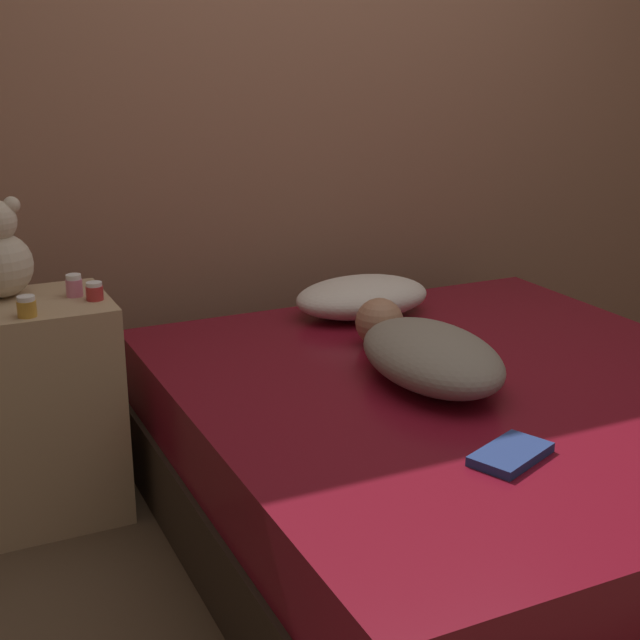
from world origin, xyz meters
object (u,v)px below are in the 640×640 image
object	(u,v)px
person_lying	(426,352)
bottle_red	(95,291)
pillow	(363,297)
book	(511,454)
bottle_amber	(27,307)
bottle_pink	(74,286)

from	to	relation	value
person_lying	bottle_red	bearing A→B (deg)	151.91
pillow	person_lying	bearing A→B (deg)	-101.34
book	bottle_amber	bearing A→B (deg)	134.02
pillow	bottle_amber	distance (m)	1.23
bottle_amber	bottle_pink	world-z (taller)	bottle_pink
person_lying	bottle_pink	bearing A→B (deg)	150.21
bottle_red	bottle_amber	xyz separation A→B (m)	(-0.21, -0.09, 0.00)
pillow	bottle_pink	size ratio (longest dim) A/B	7.35
pillow	bottle_pink	bearing A→B (deg)	-178.16
bottle_red	bottle_amber	world-z (taller)	bottle_amber
bottle_red	bottle_pink	xyz separation A→B (m)	(-0.05, 0.07, 0.01)
pillow	bottle_pink	xyz separation A→B (m)	(-1.04, -0.03, 0.17)
bottle_amber	book	distance (m)	1.42
person_lying	bottle_pink	xyz separation A→B (m)	(-0.91, 0.61, 0.16)
pillow	book	size ratio (longest dim) A/B	2.10
pillow	book	world-z (taller)	pillow
person_lying	pillow	bearing A→B (deg)	82.79
person_lying	book	xyz separation A→B (m)	(-0.10, -0.55, -0.07)
pillow	bottle_amber	xyz separation A→B (m)	(-1.20, -0.19, 0.17)
bottle_red	person_lying	bearing A→B (deg)	-32.22
person_lying	bottle_red	world-z (taller)	bottle_red
person_lying	bottle_pink	world-z (taller)	bottle_pink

